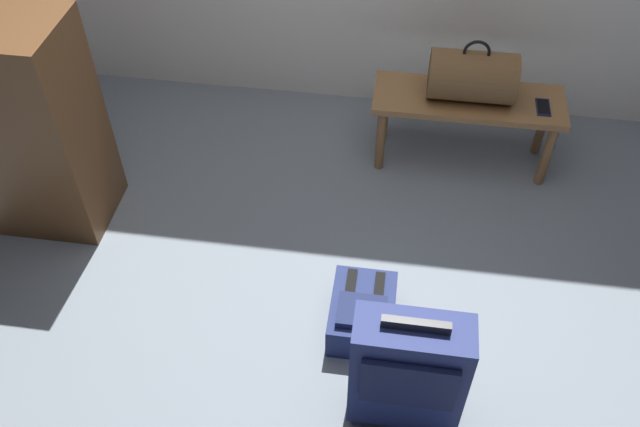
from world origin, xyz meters
The scene contains 7 objects.
ground_plane centered at (0.00, 0.00, 0.00)m, with size 6.60×6.60×0.00m, color slate.
bench centered at (0.51, 1.05, 0.36)m, with size 1.00×0.36×0.43m.
duffel_bag_brown centered at (0.51, 1.05, 0.56)m, with size 0.44×0.26×0.34m.
cell_phone centered at (0.89, 1.01, 0.43)m, with size 0.07×0.14×0.01m.
suitcase_upright_navy centered at (0.29, -0.57, 0.33)m, with size 0.43×0.21×0.64m.
backpack_navy centered at (0.09, -0.16, 0.09)m, with size 0.28×0.38×0.21m.
side_cabinet centered at (-1.55, 0.34, 0.55)m, with size 0.56×0.44×1.10m.
Camera 1 is at (0.16, -1.94, 2.55)m, focal length 37.97 mm.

